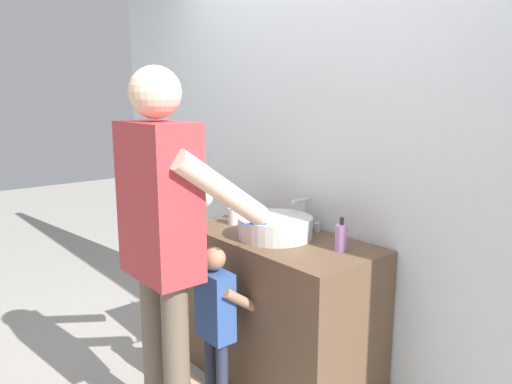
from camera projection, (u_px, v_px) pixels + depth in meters
name	position (u px, v px, depth m)	size (l,w,h in m)	color
back_wall	(322.00, 136.00, 2.68)	(4.40, 0.08, 2.70)	silver
vanity_cabinet	(277.00, 310.00, 2.66)	(1.10, 0.54, 0.84)	brown
sink_basin	(275.00, 227.00, 2.55)	(0.39, 0.39, 0.11)	silver
faucet	(307.00, 215.00, 2.69)	(0.18, 0.14, 0.18)	#B7BABF
toothbrush_cup	(234.00, 215.00, 2.81)	(0.07, 0.07, 0.21)	silver
soap_bottle	(341.00, 237.00, 2.33)	(0.06, 0.06, 0.16)	#B27FC6
child_toddler	(217.00, 315.00, 2.39)	(0.27, 0.27, 0.86)	#2D334C
adult_parent	(164.00, 224.00, 2.14)	(0.52, 0.55, 1.70)	#6B5B4C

